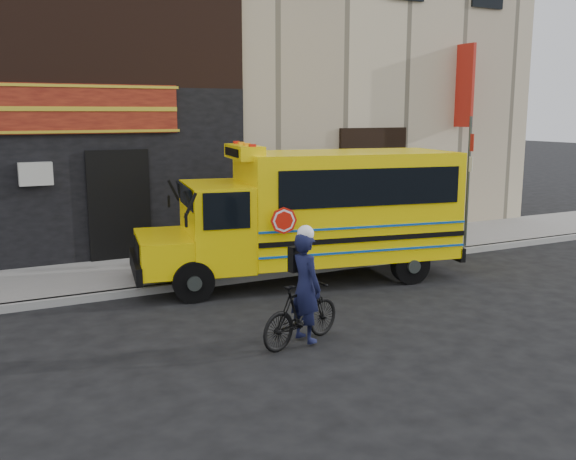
# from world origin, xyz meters

# --- Properties ---
(ground) EXTENTS (120.00, 120.00, 0.00)m
(ground) POSITION_xyz_m (0.00, 0.00, 0.00)
(ground) COLOR black
(ground) RESTS_ON ground
(curb) EXTENTS (40.00, 0.20, 0.15)m
(curb) POSITION_xyz_m (0.00, 2.60, 0.07)
(curb) COLOR gray
(curb) RESTS_ON ground
(sidewalk) EXTENTS (40.00, 3.00, 0.15)m
(sidewalk) POSITION_xyz_m (0.00, 4.10, 0.07)
(sidewalk) COLOR slate
(sidewalk) RESTS_ON ground
(building) EXTENTS (20.00, 10.70, 12.00)m
(building) POSITION_xyz_m (-0.04, 10.45, 6.13)
(building) COLOR #BBAC8C
(building) RESTS_ON sidewalk
(school_bus) EXTENTS (7.16, 3.28, 2.92)m
(school_bus) POSITION_xyz_m (0.27, 2.10, 1.51)
(school_bus) COLOR black
(school_bus) RESTS_ON ground
(sign_pole) EXTENTS (0.13, 0.29, 3.48)m
(sign_pole) POSITION_xyz_m (5.09, 2.75, 1.90)
(sign_pole) COLOR #383E3A
(sign_pole) RESTS_ON ground
(bicycle) EXTENTS (1.72, 0.97, 0.99)m
(bicycle) POSITION_xyz_m (-1.91, -1.27, 0.50)
(bicycle) COLOR black
(bicycle) RESTS_ON ground
(cyclist) EXTENTS (0.52, 0.69, 1.72)m
(cyclist) POSITION_xyz_m (-1.85, -1.27, 0.86)
(cyclist) COLOR black
(cyclist) RESTS_ON ground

